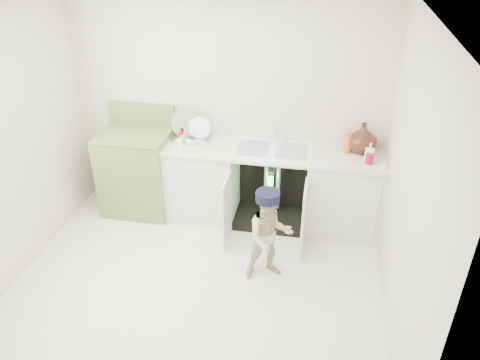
# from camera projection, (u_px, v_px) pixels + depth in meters

# --- Properties ---
(ground) EXTENTS (3.50, 3.50, 0.00)m
(ground) POSITION_uv_depth(u_px,v_px,m) (197.00, 283.00, 4.53)
(ground) COLOR beige
(ground) RESTS_ON ground
(room_shell) EXTENTS (6.00, 5.50, 1.26)m
(room_shell) POSITION_uv_depth(u_px,v_px,m) (190.00, 171.00, 3.90)
(room_shell) COLOR beige
(room_shell) RESTS_ON ground
(counter_run) EXTENTS (2.44, 1.02, 1.22)m
(counter_run) POSITION_uv_depth(u_px,v_px,m) (273.00, 184.00, 5.23)
(counter_run) COLOR silver
(counter_run) RESTS_ON ground
(avocado_stove) EXTENTS (0.78, 0.65, 1.22)m
(avocado_stove) POSITION_uv_depth(u_px,v_px,m) (138.00, 170.00, 5.44)
(avocado_stove) COLOR #5D7634
(avocado_stove) RESTS_ON ground
(repair_worker) EXTENTS (0.55, 0.86, 0.95)m
(repair_worker) POSITION_uv_depth(u_px,v_px,m) (269.00, 235.00, 4.40)
(repair_worker) COLOR #C8BB8F
(repair_worker) RESTS_ON ground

